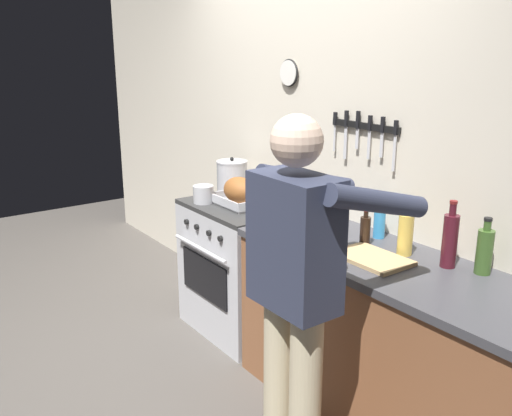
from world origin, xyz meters
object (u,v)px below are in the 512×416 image
(person_cook, at_px, (298,284))
(bottle_olive_oil, at_px, (485,250))
(cutting_board, at_px, (372,258))
(bottle_dish_soap, at_px, (380,221))
(stove, at_px, (244,267))
(bottle_cooking_oil, at_px, (405,233))
(roasting_pan, at_px, (240,192))
(bottle_soy_sauce, at_px, (365,230))
(stock_pot, at_px, (232,177))
(saucepan, at_px, (203,194))
(bottle_wine_red, at_px, (450,239))

(person_cook, height_order, bottle_olive_oil, person_cook)
(bottle_olive_oil, bearing_deg, cutting_board, -145.26)
(bottle_dish_soap, bearing_deg, cutting_board, -52.92)
(stove, distance_m, bottle_cooking_oil, 1.37)
(stove, bearing_deg, roasting_pan, -79.25)
(person_cook, relative_size, bottle_soy_sauce, 8.38)
(stock_pot, height_order, saucepan, stock_pot)
(saucepan, distance_m, cutting_board, 1.39)
(bottle_dish_soap, bearing_deg, bottle_soy_sauce, -76.74)
(bottle_wine_red, bearing_deg, roasting_pan, -172.60)
(bottle_cooking_oil, bearing_deg, stove, -174.57)
(stove, distance_m, cutting_board, 1.29)
(cutting_board, height_order, bottle_cooking_oil, bottle_cooking_oil)
(cutting_board, height_order, bottle_soy_sauce, bottle_soy_sauce)
(bottle_wine_red, bearing_deg, stove, -174.00)
(saucepan, relative_size, bottle_olive_oil, 0.51)
(bottle_soy_sauce, bearing_deg, stove, -176.53)
(stock_pot, bearing_deg, bottle_wine_red, 1.50)
(bottle_soy_sauce, distance_m, bottle_wine_red, 0.46)
(roasting_pan, relative_size, cutting_board, 0.98)
(saucepan, height_order, bottle_cooking_oil, bottle_cooking_oil)
(stock_pot, distance_m, bottle_dish_soap, 1.29)
(person_cook, xyz_separation_m, saucepan, (-1.48, 0.43, 0.01))
(person_cook, height_order, saucepan, person_cook)
(saucepan, distance_m, bottle_wine_red, 1.69)
(bottle_dish_soap, height_order, bottle_soy_sauce, bottle_dish_soap)
(bottle_dish_soap, height_order, bottle_olive_oil, bottle_olive_oil)
(bottle_dish_soap, bearing_deg, roasting_pan, -166.04)
(cutting_board, bearing_deg, saucepan, -174.77)
(person_cook, relative_size, bottle_cooking_oil, 6.25)
(stove, height_order, bottle_cooking_oil, bottle_cooking_oil)
(cutting_board, relative_size, bottle_dish_soap, 1.63)
(bottle_wine_red, xyz_separation_m, bottle_olive_oil, (0.14, 0.06, -0.02))
(roasting_pan, bearing_deg, cutting_board, -1.69)
(stock_pot, bearing_deg, cutting_board, -6.81)
(bottle_dish_soap, bearing_deg, bottle_cooking_oil, -19.95)
(stove, relative_size, bottle_olive_oil, 3.36)
(roasting_pan, height_order, bottle_soy_sauce, bottle_soy_sauce)
(stove, bearing_deg, saucepan, -132.77)
(person_cook, xyz_separation_m, cutting_board, (-0.09, 0.55, -0.04))
(person_cook, xyz_separation_m, bottle_dish_soap, (-0.31, 0.83, 0.04))
(stove, xyz_separation_m, saucepan, (-0.18, -0.20, 0.51))
(saucepan, bearing_deg, stock_pot, 110.51)
(stove, relative_size, person_cook, 0.54)
(saucepan, height_order, bottle_olive_oil, bottle_olive_oil)
(roasting_pan, distance_m, cutting_board, 1.20)
(bottle_dish_soap, distance_m, bottle_olive_oil, 0.62)
(stove, distance_m, saucepan, 0.57)
(person_cook, height_order, roasting_pan, person_cook)
(cutting_board, distance_m, bottle_dish_soap, 0.36)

